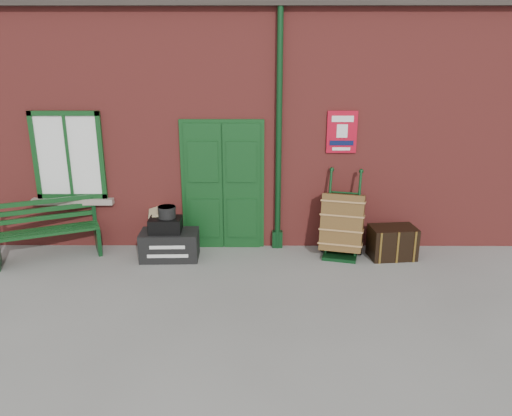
{
  "coord_description": "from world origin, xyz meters",
  "views": [
    {
      "loc": [
        0.31,
        -6.81,
        3.38
      ],
      "look_at": [
        0.28,
        0.6,
        1.0
      ],
      "focal_mm": 35.0,
      "sensor_mm": 36.0,
      "label": 1
    }
  ],
  "objects_px": {
    "porter_trolley": "(342,224)",
    "dark_trunk": "(392,242)",
    "bench": "(47,229)",
    "houdini_trunk": "(170,245)"
  },
  "relations": [
    {
      "from": "bench",
      "to": "dark_trunk",
      "type": "distance_m",
      "value": 5.79
    },
    {
      "from": "houdini_trunk",
      "to": "porter_trolley",
      "type": "xyz_separation_m",
      "value": [
        2.91,
        0.2,
        0.31
      ]
    },
    {
      "from": "bench",
      "to": "houdini_trunk",
      "type": "relative_size",
      "value": 1.78
    },
    {
      "from": "bench",
      "to": "houdini_trunk",
      "type": "bearing_deg",
      "value": -24.95
    },
    {
      "from": "porter_trolley",
      "to": "bench",
      "type": "bearing_deg",
      "value": -163.86
    },
    {
      "from": "houdini_trunk",
      "to": "bench",
      "type": "bearing_deg",
      "value": 176.93
    },
    {
      "from": "houdini_trunk",
      "to": "dark_trunk",
      "type": "relative_size",
      "value": 1.28
    },
    {
      "from": "porter_trolley",
      "to": "dark_trunk",
      "type": "height_order",
      "value": "porter_trolley"
    },
    {
      "from": "bench",
      "to": "houdini_trunk",
      "type": "xyz_separation_m",
      "value": [
        2.04,
        -0.05,
        -0.27
      ]
    },
    {
      "from": "bench",
      "to": "dark_trunk",
      "type": "bearing_deg",
      "value": -23.4
    }
  ]
}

